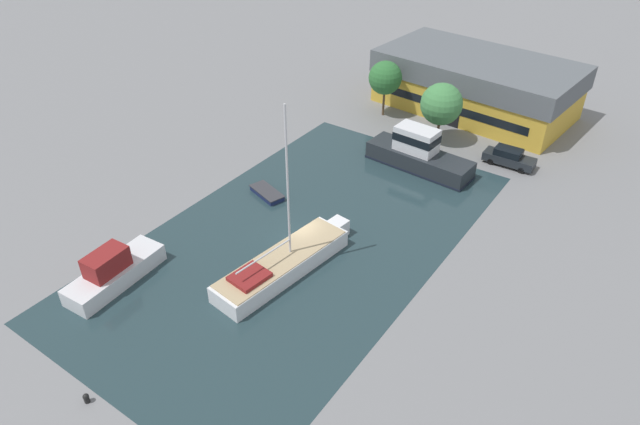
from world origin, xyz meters
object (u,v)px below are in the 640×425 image
Objects in this scene: warehouse_building at (476,84)px; cabin_boat at (113,271)px; motor_cruiser at (418,154)px; parked_car at (509,157)px; sailboat_moored at (284,263)px; quay_tree_by_water at (441,104)px; quay_tree_near_building at (385,78)px; small_dinghy at (267,193)px.

warehouse_building reaches higher than cabin_boat.
cabin_boat is (-10.03, -26.90, -0.41)m from motor_cruiser.
sailboat_moored reaches higher than parked_car.
sailboat_moored is at bearing -90.74° from quay_tree_by_water.
sailboat_moored is 1.70× the size of cabin_boat.
quay_tree_near_building is 8.14m from quay_tree_by_water.
quay_tree_near_building reaches higher than warehouse_building.
warehouse_building is 43.32m from cabin_boat.
quay_tree_by_water is 0.60× the size of motor_cruiser.
quay_tree_near_building is 1.28× the size of parked_car.
motor_cruiser is 14.69m from small_dinghy.
motor_cruiser is (-6.88, -5.27, 0.57)m from parked_car.
warehouse_building is 3.54× the size of quay_tree_by_water.
parked_car is 8.69m from motor_cruiser.
warehouse_building is 15.51m from motor_cruiser.
parked_car is (7.76, -10.13, -2.17)m from warehouse_building.
motor_cruiser reaches higher than parked_car.
parked_car is at bearing -10.88° from quay_tree_near_building.
motor_cruiser is at bearing -44.30° from quay_tree_near_building.
warehouse_building is at bearing 97.02° from sailboat_moored.
small_dinghy is (-7.58, -27.34, -2.77)m from warehouse_building.
quay_tree_near_building reaches higher than cabin_boat.
quay_tree_by_water is 8.26m from parked_car.
cabin_boat is at bearing -168.59° from small_dinghy.
motor_cruiser is 28.71m from cabin_boat.
quay_tree_by_water is at bearing -6.43° from small_dinghy.
cabin_boat is at bearing -131.94° from sailboat_moored.
parked_car is 0.63× the size of cabin_boat.
cabin_boat is at bearing -28.87° from parked_car.
sailboat_moored reaches higher than cabin_boat.
sailboat_moored reaches higher than quay_tree_by_water.
motor_cruiser reaches higher than small_dinghy.
motor_cruiser is at bearing 65.95° from cabin_boat.
quay_tree_near_building reaches higher than parked_car.
quay_tree_near_building is at bearing 112.41° from sailboat_moored.
quay_tree_by_water is 6.35m from motor_cruiser.
quay_tree_by_water is at bearing 10.52° from motor_cruiser.
quay_tree_by_water is at bearing 70.38° from cabin_boat.
small_dinghy is (-7.79, -17.63, -3.91)m from quay_tree_by_water.
quay_tree_near_building is 12.10m from motor_cruiser.
quay_tree_by_water reaches higher than quay_tree_near_building.
small_dinghy is (-8.47, -11.95, -1.16)m from motor_cruiser.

